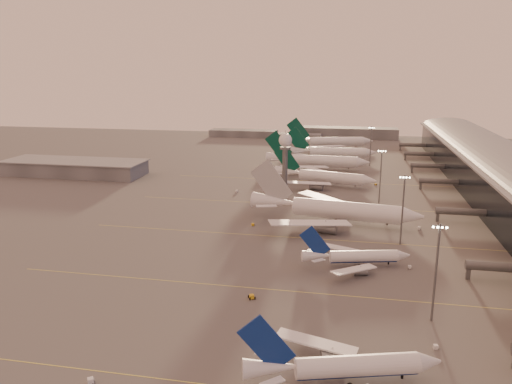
# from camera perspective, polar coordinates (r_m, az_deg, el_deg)

# --- Properties ---
(ground) EXTENTS (700.00, 700.00, 0.00)m
(ground) POSITION_cam_1_polar(r_m,az_deg,el_deg) (136.96, -5.94, -12.20)
(ground) COLOR #5F5C5C
(ground) RESTS_ON ground
(taxiway_markings) EXTENTS (180.00, 185.25, 0.02)m
(taxiway_markings) POSITION_cam_1_polar(r_m,az_deg,el_deg) (183.56, 8.29, -5.31)
(taxiway_markings) COLOR #E5DC50
(taxiway_markings) RESTS_ON ground
(hangar) EXTENTS (82.00, 27.00, 8.50)m
(hangar) POSITION_cam_1_polar(r_m,az_deg,el_deg) (306.55, -19.99, 2.66)
(hangar) COLOR #5B5D62
(hangar) RESTS_ON ground
(radar_tower) EXTENTS (6.40, 6.40, 31.10)m
(radar_tower) POSITION_cam_1_polar(r_m,az_deg,el_deg) (242.59, 3.35, 4.67)
(radar_tower) COLOR #585A5F
(radar_tower) RESTS_ON ground
(mast_a) EXTENTS (3.60, 0.56, 25.00)m
(mast_a) POSITION_cam_1_polar(r_m,az_deg,el_deg) (127.86, 19.89, -8.24)
(mast_a) COLOR #585A5F
(mast_a) RESTS_ON ground
(mast_b) EXTENTS (3.60, 0.56, 25.00)m
(mast_b) POSITION_cam_1_polar(r_m,az_deg,el_deg) (179.30, 16.43, -1.62)
(mast_b) COLOR #585A5F
(mast_b) RESTS_ON ground
(mast_c) EXTENTS (3.60, 0.56, 25.00)m
(mast_c) POSITION_cam_1_polar(r_m,az_deg,el_deg) (232.30, 14.05, 2.04)
(mast_c) COLOR #585A5F
(mast_c) RESTS_ON ground
(mast_d) EXTENTS (3.60, 0.56, 25.00)m
(mast_d) POSITION_cam_1_polar(r_m,az_deg,el_deg) (320.80, 12.98, 5.33)
(mast_d) COLOR #585A5F
(mast_d) RESTS_ON ground
(distant_horizon) EXTENTS (165.00, 37.50, 9.00)m
(distant_horizon) POSITION_cam_1_polar(r_m,az_deg,el_deg) (447.26, 6.63, 6.70)
(distant_horizon) COLOR #5B5D62
(distant_horizon) RESTS_ON ground
(narrowbody_near) EXTENTS (39.39, 30.99, 15.78)m
(narrowbody_near) POSITION_cam_1_polar(r_m,az_deg,el_deg) (104.47, 9.91, -19.38)
(narrowbody_near) COLOR white
(narrowbody_near) RESTS_ON ground
(narrowbody_mid) EXTENTS (34.38, 27.11, 13.67)m
(narrowbody_mid) POSITION_cam_1_polar(r_m,az_deg,el_deg) (159.40, 11.34, -7.43)
(narrowbody_mid) COLOR white
(narrowbody_mid) RESTS_ON ground
(widebody_white) EXTENTS (69.07, 54.98, 24.39)m
(widebody_white) POSITION_cam_1_polar(r_m,az_deg,el_deg) (200.53, 8.96, -2.39)
(widebody_white) COLOR white
(widebody_white) RESTS_ON ground
(greentail_a) EXTENTS (54.92, 43.82, 20.32)m
(greentail_a) POSITION_cam_1_polar(r_m,az_deg,el_deg) (264.05, 7.80, 1.49)
(greentail_a) COLOR white
(greentail_a) RESTS_ON ground
(greentail_b) EXTENTS (63.71, 51.39, 23.13)m
(greentail_b) POSITION_cam_1_polar(r_m,az_deg,el_deg) (305.30, 7.03, 3.31)
(greentail_b) COLOR white
(greentail_b) RESTS_ON ground
(greentail_c) EXTENTS (60.70, 48.81, 22.06)m
(greentail_c) POSITION_cam_1_polar(r_m,az_deg,el_deg) (339.03, 8.64, 4.29)
(greentail_c) COLOR white
(greentail_c) RESTS_ON ground
(greentail_d) EXTENTS (65.19, 52.04, 24.08)m
(greentail_d) POSITION_cam_1_polar(r_m,az_deg,el_deg) (385.51, 8.53, 5.52)
(greentail_d) COLOR white
(greentail_d) RESTS_ON ground
(gsv_truck_a) EXTENTS (6.35, 5.27, 2.49)m
(gsv_truck_a) POSITION_cam_1_polar(r_m,az_deg,el_deg) (109.23, -18.13, -19.50)
(gsv_truck_a) COLOR white
(gsv_truck_a) RESTS_ON ground
(gsv_catering_a) EXTENTS (4.95, 2.77, 3.85)m
(gsv_catering_a) POSITION_cam_1_polar(r_m,az_deg,el_deg) (121.14, 19.99, -15.73)
(gsv_catering_a) COLOR white
(gsv_catering_a) RESTS_ON ground
(gsv_tug_mid) EXTENTS (3.92, 4.56, 1.12)m
(gsv_tug_mid) POSITION_cam_1_polar(r_m,az_deg,el_deg) (136.71, -0.49, -11.90)
(gsv_tug_mid) COLOR yellow
(gsv_tug_mid) RESTS_ON ground
(gsv_truck_b) EXTENTS (5.24, 2.18, 2.07)m
(gsv_truck_b) POSITION_cam_1_polar(r_m,az_deg,el_deg) (162.52, 17.32, -8.04)
(gsv_truck_b) COLOR white
(gsv_truck_b) RESTS_ON ground
(gsv_truck_c) EXTENTS (5.42, 4.26, 2.10)m
(gsv_truck_c) POSITION_cam_1_polar(r_m,az_deg,el_deg) (195.91, -0.24, -3.58)
(gsv_truck_c) COLOR yellow
(gsv_truck_c) RESTS_ON ground
(gsv_catering_b) EXTENTS (5.42, 4.04, 4.07)m
(gsv_catering_b) POSITION_cam_1_polar(r_m,az_deg,el_deg) (201.11, 18.23, -3.55)
(gsv_catering_b) COLOR white
(gsv_catering_b) RESTS_ON ground
(gsv_tug_far) EXTENTS (3.55, 3.34, 0.88)m
(gsv_tug_far) POSITION_cam_1_polar(r_m,az_deg,el_deg) (225.13, 8.02, -1.54)
(gsv_tug_far) COLOR white
(gsv_tug_far) RESTS_ON ground
(gsv_truck_d) EXTENTS (3.57, 6.52, 2.49)m
(gsv_truck_d) POSITION_cam_1_polar(r_m,az_deg,el_deg) (248.15, -2.16, 0.25)
(gsv_truck_d) COLOR white
(gsv_truck_d) RESTS_ON ground
(gsv_tug_hangar) EXTENTS (3.24, 2.14, 0.88)m
(gsv_tug_hangar) POSITION_cam_1_polar(r_m,az_deg,el_deg) (270.92, 13.52, 0.87)
(gsv_tug_hangar) COLOR yellow
(gsv_tug_hangar) RESTS_ON ground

